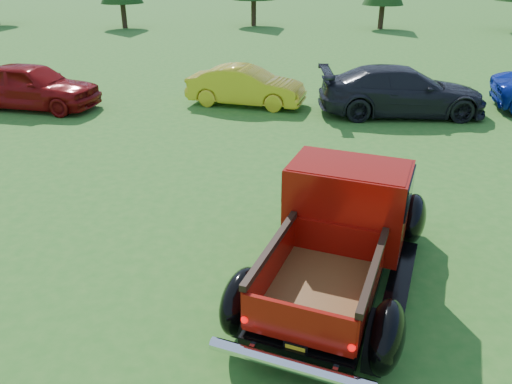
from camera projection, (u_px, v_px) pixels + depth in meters
ground at (281, 258)px, 8.42m from camera, size 120.00×120.00×0.00m
pickup_truck at (346, 222)px, 7.76m from camera, size 3.45×5.26×1.83m
show_car_red at (32, 86)px, 16.42m from camera, size 4.64×2.42×1.51m
show_car_yellow at (246, 86)px, 16.82m from camera, size 4.12×2.12×1.30m
show_car_grey at (402, 91)px, 15.76m from camera, size 5.33×2.42×1.51m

